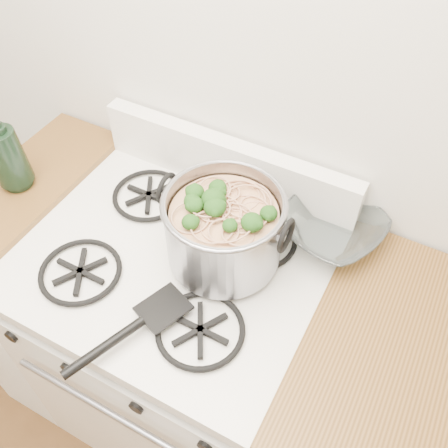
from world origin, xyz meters
TOP-DOWN VIEW (x-y plane):
  - gas_range at (0.00, 1.26)m, footprint 0.76×0.66m
  - counter_left at (-0.51, 1.26)m, footprint 0.25×0.65m
  - stock_pot at (0.12, 1.32)m, footprint 0.32×0.29m
  - spatula at (0.07, 1.12)m, footprint 0.38×0.39m
  - glass_bowl at (0.33, 1.51)m, footprint 0.13×0.13m
  - bottle at (-0.51, 1.27)m, footprint 0.12×0.12m

SIDE VIEW (x-z plane):
  - gas_range at x=0.00m, z-range -0.03..0.90m
  - counter_left at x=-0.51m, z-range 0.00..0.92m
  - spatula at x=0.07m, z-range 0.92..0.95m
  - glass_bowl at x=0.33m, z-range 0.92..0.95m
  - stock_pot at x=0.12m, z-range 0.92..1.11m
  - bottle at x=-0.51m, z-range 0.92..1.18m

